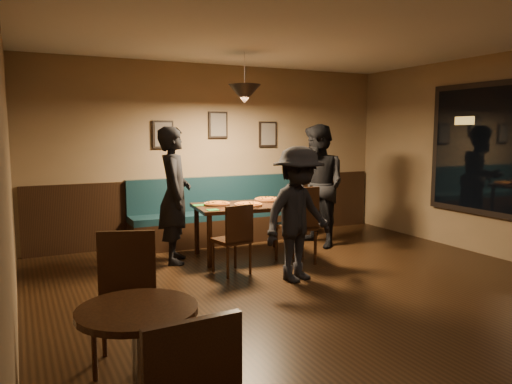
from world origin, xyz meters
TOP-DOWN VIEW (x-y plane):
  - floor at (0.00, 0.00)m, footprint 7.00×7.00m
  - ceiling at (0.00, 0.00)m, footprint 7.00×7.00m
  - wall_back at (0.00, 3.50)m, footprint 6.00×0.00m
  - wall_left at (-3.00, 0.00)m, footprint 0.00×7.00m
  - wainscot at (0.00, 3.47)m, footprint 5.88×0.06m
  - booth_bench at (0.00, 3.20)m, footprint 3.00×0.60m
  - window_frame at (2.96, 0.50)m, footprint 0.06×2.56m
  - window_glass at (2.93, 0.50)m, footprint 0.00×2.40m
  - picture_left at (-0.90, 3.47)m, footprint 0.32×0.04m
  - picture_center at (0.00, 3.47)m, footprint 0.32×0.04m
  - picture_right at (0.90, 3.47)m, footprint 0.32×0.04m
  - pendant_lamp at (-0.11, 2.22)m, footprint 0.44×0.44m
  - dining_table at (-0.11, 2.22)m, footprint 1.46×1.02m
  - chair_near_left at (-0.60, 1.55)m, footprint 0.45×0.45m
  - chair_near_right at (0.36, 1.63)m, footprint 0.50×0.50m
  - diner_left at (-1.07, 2.37)m, footprint 0.61×0.76m
  - diner_right at (1.16, 2.30)m, footprint 0.80×0.98m
  - diner_front at (-0.02, 0.94)m, footprint 1.14×0.85m
  - pizza_a at (-0.47, 2.35)m, footprint 0.37×0.37m
  - pizza_b at (-0.12, 2.09)m, footprint 0.50×0.50m
  - pizza_c at (0.35, 2.41)m, footprint 0.44×0.44m
  - soda_glass at (0.50, 1.93)m, footprint 0.06×0.06m
  - tabasco_bottle at (0.42, 2.22)m, footprint 0.03×0.03m
  - napkin_a at (-0.70, 2.44)m, footprint 0.18×0.18m
  - napkin_b at (-0.68, 1.98)m, footprint 0.16×0.16m
  - cutlery_set at (-0.12, 1.80)m, footprint 0.20×0.09m
  - cafe_table at (-2.36, -1.14)m, footprint 0.77×0.77m
  - cafe_chair_far at (-2.28, -0.33)m, footprint 0.56×0.56m

SIDE VIEW (x-z plane):
  - floor at x=0.00m, z-range 0.00..0.00m
  - dining_table at x=-0.11m, z-range 0.00..0.73m
  - cafe_table at x=-2.36m, z-range 0.00..0.74m
  - chair_near_left at x=-0.60m, z-range 0.00..0.87m
  - cafe_chair_far at x=-2.28m, z-range 0.00..0.99m
  - wainscot at x=0.00m, z-range 0.00..1.00m
  - booth_bench at x=0.00m, z-range 0.00..1.00m
  - chair_near_right at x=0.36m, z-range 0.00..1.03m
  - cutlery_set at x=-0.12m, z-range 0.73..0.74m
  - napkin_b at x=-0.68m, z-range 0.73..0.74m
  - napkin_a at x=-0.70m, z-range 0.73..0.74m
  - pizza_a at x=-0.47m, z-range 0.73..0.77m
  - pizza_b at x=-0.12m, z-range 0.73..0.78m
  - pizza_c at x=0.35m, z-range 0.73..0.78m
  - diner_front at x=-0.02m, z-range 0.00..1.58m
  - tabasco_bottle at x=0.42m, z-range 0.73..0.86m
  - soda_glass at x=0.50m, z-range 0.73..0.87m
  - diner_left at x=-1.07m, z-range 0.00..1.81m
  - diner_right at x=1.16m, z-range 0.00..1.85m
  - wall_back at x=0.00m, z-range -1.60..4.40m
  - wall_left at x=-3.00m, z-range -2.10..4.90m
  - window_frame at x=2.96m, z-range 0.57..2.43m
  - window_glass at x=2.93m, z-range 0.30..2.70m
  - picture_left at x=-0.90m, z-range 1.49..1.91m
  - picture_right at x=0.90m, z-range 1.49..1.91m
  - picture_center at x=0.00m, z-range 1.64..2.06m
  - pendant_lamp at x=-0.11m, z-range 2.12..2.38m
  - ceiling at x=0.00m, z-range 2.80..2.80m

